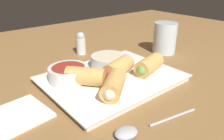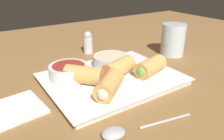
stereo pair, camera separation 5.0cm
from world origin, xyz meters
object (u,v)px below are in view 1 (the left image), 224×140
object	(u,v)px
spoon	(133,130)
napkin	(13,117)
drinking_glass	(165,38)
dipping_bowl_far	(69,73)
salt_shaker	(81,43)
dipping_bowl_near	(108,61)
serving_plate	(112,79)

from	to	relation	value
spoon	napkin	bearing A→B (deg)	129.92
napkin	drinking_glass	world-z (taller)	drinking_glass
dipping_bowl_far	salt_shaker	world-z (taller)	salt_shaker
dipping_bowl_near	salt_shaker	distance (cm)	17.06
dipping_bowl_near	napkin	distance (cm)	26.61
spoon	napkin	size ratio (longest dim) A/B	1.34
serving_plate	dipping_bowl_near	distance (cm)	6.14
serving_plate	napkin	xyz separation A→B (cm)	(-23.23, 0.08, -0.46)
dipping_bowl_far	salt_shaker	distance (cm)	21.82
dipping_bowl_near	dipping_bowl_far	size ratio (longest dim) A/B	1.00
drinking_glass	napkin	bearing A→B (deg)	-173.73
serving_plate	dipping_bowl_far	size ratio (longest dim) A/B	3.38
napkin	drinking_glass	size ratio (longest dim) A/B	1.31
dipping_bowl_far	spoon	size ratio (longest dim) A/B	0.53
dipping_bowl_near	drinking_glass	bearing A→B (deg)	1.61
dipping_bowl_near	dipping_bowl_far	world-z (taller)	same
dipping_bowl_far	napkin	distance (cm)	15.49
serving_plate	dipping_bowl_far	world-z (taller)	dipping_bowl_far
spoon	drinking_glass	distance (cm)	42.51
drinking_glass	salt_shaker	bearing A→B (deg)	143.20
dipping_bowl_far	dipping_bowl_near	bearing A→B (deg)	-0.32
serving_plate	dipping_bowl_near	size ratio (longest dim) A/B	3.38
napkin	salt_shaker	distance (cm)	35.82
spoon	dipping_bowl_far	bearing A→B (deg)	88.89
dipping_bowl_far	salt_shaker	size ratio (longest dim) A/B	1.28
dipping_bowl_near	spoon	size ratio (longest dim) A/B	0.53
dipping_bowl_far	spoon	xyz separation A→B (cm)	(-0.42, -21.61, -2.57)
serving_plate	drinking_glass	xyz separation A→B (cm)	(26.75, 5.58, 4.16)
salt_shaker	dipping_bowl_near	bearing A→B (deg)	-97.68
dipping_bowl_near	spoon	bearing A→B (deg)	-119.15
dipping_bowl_far	salt_shaker	xyz separation A→B (cm)	(13.88, 16.84, 0.36)
serving_plate	napkin	bearing A→B (deg)	179.79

